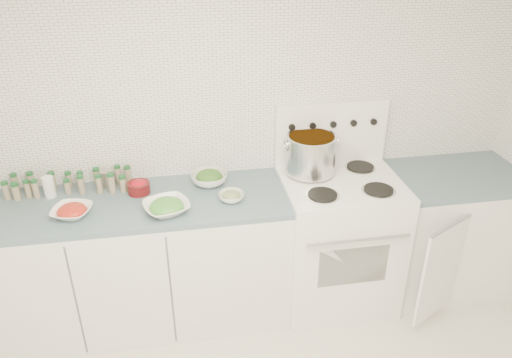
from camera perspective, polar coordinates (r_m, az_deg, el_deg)
name	(u,v)px	position (r m, az deg, el deg)	size (l,w,h in m)	color
room_walls	(333,191)	(1.82, 8.84, -1.38)	(3.54, 3.04, 2.52)	white
counter_left	(143,262)	(3.36, -12.82, -9.19)	(1.85, 0.62, 0.90)	white
stove	(337,236)	(3.47, 9.19, -6.50)	(0.76, 0.70, 1.36)	white
counter_right	(447,231)	(3.82, 20.98, -5.53)	(0.89, 0.81, 0.90)	white
stock_pot	(311,152)	(3.24, 6.29, 3.03)	(0.35, 0.33, 0.25)	silver
bowl_tomato	(72,211)	(3.07, -20.30, -3.46)	(0.27, 0.27, 0.07)	white
bowl_snowpea	(167,207)	(2.95, -10.18, -3.15)	(0.33, 0.33, 0.09)	white
bowl_broccoli	(209,178)	(3.22, -5.37, 0.14)	(0.31, 0.31, 0.09)	white
bowl_zucchini	(231,196)	(3.03, -2.83, -1.98)	(0.19, 0.19, 0.06)	white
bowl_pepper	(139,187)	(3.19, -13.25, -0.87)	(0.14, 0.14, 0.09)	#4F0D10
salt_canister	(49,187)	(3.30, -22.59, -0.84)	(0.07, 0.07, 0.14)	white
tin_can	(107,179)	(3.31, -16.62, 0.04)	(0.08, 0.08, 0.11)	gray
spice_cluster	(68,183)	(3.32, -20.65, -0.41)	(0.76, 0.16, 0.14)	gray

